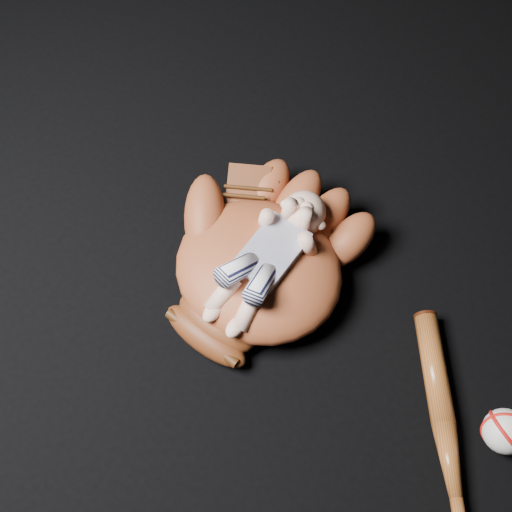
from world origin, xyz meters
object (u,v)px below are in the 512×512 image
at_px(newborn_baby, 264,261).
at_px(baseball_bat, 446,439).
at_px(baseball_glove, 259,265).
at_px(baseball, 505,431).

distance_m(newborn_baby, baseball_bat, 0.48).
relative_size(baseball_glove, baseball_bat, 1.01).
xyz_separation_m(baseball_bat, baseball, (0.09, 0.05, 0.02)).
height_order(newborn_baby, baseball, newborn_baby).
distance_m(baseball_glove, newborn_baby, 0.05).
xyz_separation_m(newborn_baby, baseball_bat, (0.45, -0.14, -0.10)).
height_order(baseball_bat, baseball, baseball).
height_order(newborn_baby, baseball_bat, newborn_baby).
bearing_deg(baseball_bat, baseball_glove, 161.87).
distance_m(newborn_baby, baseball, 0.55).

